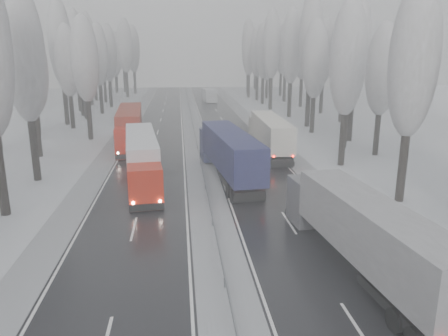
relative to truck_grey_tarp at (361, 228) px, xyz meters
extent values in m
cube|color=black|center=(-2.04, 24.94, -2.41)|extent=(7.50, 200.00, 0.03)
cube|color=black|center=(-12.54, 24.94, -2.41)|extent=(7.50, 200.00, 0.03)
cube|color=#A6A9AE|center=(-7.29, 24.94, -2.40)|extent=(3.00, 200.00, 0.04)
cube|color=#A6A9AE|center=(2.91, 24.94, -2.40)|extent=(2.40, 200.00, 0.04)
cube|color=#A6A9AE|center=(-17.49, 24.94, -2.40)|extent=(2.40, 200.00, 0.04)
cube|color=slate|center=(-7.29, 24.94, -1.82)|extent=(0.06, 200.00, 0.32)
cube|color=slate|center=(-7.29, 22.94, -2.12)|extent=(0.12, 0.12, 0.60)
cube|color=slate|center=(-7.29, 54.94, -2.12)|extent=(0.12, 0.12, 0.60)
cylinder|color=black|center=(7.75, 10.61, 0.38)|extent=(0.68, 0.68, 5.60)
ellipsoid|color=gray|center=(7.75, 10.61, 8.38)|extent=(3.60, 3.60, 11.45)
cylinder|color=black|center=(7.22, 21.98, 0.39)|extent=(0.68, 0.68, 5.62)
ellipsoid|color=gray|center=(7.22, 21.98, 8.42)|extent=(3.60, 3.60, 11.48)
cylinder|color=black|center=(12.73, 25.98, 0.05)|extent=(0.64, 0.64, 4.94)
ellipsoid|color=gray|center=(12.73, 25.98, 7.10)|extent=(3.60, 3.60, 10.09)
cylinder|color=black|center=(10.61, 30.11, 0.24)|extent=(0.66, 0.66, 5.32)
ellipsoid|color=gray|center=(10.61, 30.11, 7.85)|extent=(3.60, 3.60, 10.88)
cylinder|color=black|center=(12.84, 34.11, 0.73)|extent=(0.72, 0.72, 6.31)
ellipsoid|color=gray|center=(12.84, 34.11, 9.75)|extent=(3.60, 3.60, 12.90)
cylinder|color=black|center=(9.73, 40.55, 0.27)|extent=(0.67, 0.67, 5.38)
ellipsoid|color=gray|center=(9.73, 40.55, 7.95)|extent=(3.60, 3.60, 10.98)
cylinder|color=black|center=(16.02, 44.55, -0.13)|extent=(0.62, 0.62, 4.59)
ellipsoid|color=gray|center=(16.02, 44.55, 6.44)|extent=(3.60, 3.60, 9.39)
cylinder|color=black|center=(10.61, 45.96, 1.05)|extent=(0.76, 0.76, 6.95)
ellipsoid|color=gray|center=(10.61, 45.96, 10.97)|extent=(3.60, 3.60, 14.19)
cylinder|color=black|center=(17.53, 49.96, 0.87)|extent=(0.74, 0.74, 6.59)
ellipsoid|color=gray|center=(17.53, 49.96, 10.29)|extent=(3.60, 3.60, 13.46)
cylinder|color=black|center=(10.28, 56.22, 0.76)|extent=(0.72, 0.72, 6.37)
ellipsoid|color=gray|center=(10.28, 56.22, 9.86)|extent=(3.60, 3.60, 13.01)
cylinder|color=black|center=(17.43, 60.22, 0.56)|extent=(0.70, 0.70, 5.97)
ellipsoid|color=gray|center=(17.43, 60.22, 9.09)|extent=(3.60, 3.60, 12.20)
cylinder|color=black|center=(9.05, 66.90, 0.90)|extent=(0.74, 0.74, 6.65)
ellipsoid|color=gray|center=(9.05, 66.90, 10.41)|extent=(3.60, 3.60, 13.59)
cylinder|color=black|center=(16.42, 70.90, 0.65)|extent=(0.71, 0.71, 6.14)
ellipsoid|color=gray|center=(16.42, 70.90, 9.41)|extent=(3.60, 3.60, 12.54)
cylinder|color=black|center=(9.28, 76.65, 0.60)|extent=(0.71, 0.71, 6.05)
ellipsoid|color=gray|center=(9.28, 76.65, 9.25)|extent=(3.60, 3.60, 12.37)
cylinder|color=black|center=(15.19, 80.65, 0.73)|extent=(0.72, 0.72, 6.30)
ellipsoid|color=gray|center=(15.19, 80.65, 9.72)|extent=(3.60, 3.60, 12.87)
cylinder|color=black|center=(9.34, 84.16, 0.51)|extent=(0.70, 0.70, 5.88)
ellipsoid|color=gray|center=(9.34, 84.16, 8.91)|extent=(3.60, 3.60, 12.00)
cylinder|color=black|center=(12.48, 88.16, 0.01)|extent=(0.64, 0.64, 4.86)
ellipsoid|color=gray|center=(12.48, 88.16, 6.94)|extent=(3.60, 3.60, 9.92)
cylinder|color=black|center=(8.44, 91.26, 0.57)|extent=(0.70, 0.70, 5.98)
ellipsoid|color=gray|center=(8.44, 91.26, 9.10)|extent=(3.60, 3.60, 12.21)
cylinder|color=black|center=(17.66, 95.26, 0.67)|extent=(0.71, 0.71, 6.19)
ellipsoid|color=gray|center=(17.66, 95.26, 9.51)|extent=(3.60, 3.60, 12.64)
cylinder|color=black|center=(9.75, 101.10, 1.01)|extent=(0.75, 0.75, 6.86)
ellipsoid|color=gray|center=(9.75, 101.10, 10.80)|extent=(3.60, 3.60, 14.01)
cylinder|color=black|center=(16.73, 105.10, 0.35)|extent=(0.68, 0.68, 5.55)
ellipsoid|color=gray|center=(16.73, 105.10, 8.28)|extent=(3.60, 3.60, 11.33)
cylinder|color=black|center=(11.44, 111.67, 0.62)|extent=(0.71, 0.71, 6.09)
ellipsoid|color=gray|center=(11.44, 111.67, 9.33)|extent=(3.60, 3.60, 12.45)
cylinder|color=black|center=(14.26, 115.67, 0.32)|extent=(0.67, 0.67, 5.49)
ellipsoid|color=gray|center=(14.26, 115.67, 8.16)|extent=(3.60, 3.60, 11.21)
cylinder|color=black|center=(-22.00, 10.65, 0.65)|extent=(0.71, 0.71, 6.14)
cylinder|color=black|center=(-22.41, 19.51, 0.49)|extent=(0.69, 0.69, 5.83)
ellipsoid|color=gray|center=(-22.41, 19.51, 8.83)|extent=(3.60, 3.60, 11.92)
cylinder|color=black|center=(-25.04, 29.14, 0.09)|extent=(0.65, 0.65, 5.03)
ellipsoid|color=gray|center=(-25.04, 29.14, 7.28)|extent=(3.60, 3.60, 10.28)
cylinder|color=black|center=(-21.23, 38.67, 0.30)|extent=(0.67, 0.67, 5.44)
ellipsoid|color=gray|center=(-21.23, 38.67, 8.06)|extent=(3.60, 3.60, 11.11)
cylinder|color=black|center=(-29.14, 42.67, 0.44)|extent=(0.69, 0.69, 5.72)
ellipsoid|color=gray|center=(-29.14, 42.67, 8.61)|extent=(3.60, 3.60, 11.69)
cylinder|color=black|center=(-25.55, 47.66, 0.19)|extent=(0.66, 0.66, 5.23)
ellipsoid|color=gray|center=(-25.55, 47.66, 7.66)|extent=(3.60, 3.60, 10.68)
cylinder|color=black|center=(-27.34, 51.66, 0.88)|extent=(0.74, 0.74, 6.60)
ellipsoid|color=gray|center=(-27.34, 51.66, 10.31)|extent=(3.60, 3.60, 13.49)
cylinder|color=black|center=(-25.44, 57.29, 0.16)|extent=(0.65, 0.65, 5.16)
ellipsoid|color=gray|center=(-25.44, 57.29, 7.53)|extent=(3.60, 3.60, 10.54)
cylinder|color=black|center=(-26.83, 61.29, 0.47)|extent=(0.69, 0.69, 5.79)
ellipsoid|color=gray|center=(-26.83, 61.29, 8.75)|extent=(3.60, 3.60, 11.84)
cylinder|color=black|center=(-23.87, 64.06, 0.40)|extent=(0.68, 0.68, 5.64)
ellipsoid|color=gray|center=(-23.87, 64.06, 8.46)|extent=(3.60, 3.60, 11.53)
cylinder|color=black|center=(-28.71, 68.06, 0.86)|extent=(0.73, 0.73, 6.56)
ellipsoid|color=gray|center=(-28.71, 68.06, 10.22)|extent=(3.60, 3.60, 13.40)
cylinder|color=black|center=(-23.61, 74.13, 0.47)|extent=(0.69, 0.69, 5.79)
ellipsoid|color=gray|center=(-23.61, 74.13, 8.75)|extent=(3.60, 3.60, 11.84)
cylinder|color=black|center=(-28.37, 78.13, 0.90)|extent=(0.74, 0.74, 6.65)
ellipsoid|color=gray|center=(-28.37, 78.13, 10.40)|extent=(3.60, 3.60, 13.58)
cylinder|color=black|center=(-26.22, 83.48, 0.14)|extent=(0.65, 0.65, 5.12)
ellipsoid|color=gray|center=(-26.22, 83.48, 7.45)|extent=(3.60, 3.60, 10.46)
cylinder|color=black|center=(-29.10, 87.48, 0.50)|extent=(0.69, 0.69, 5.84)
ellipsoid|color=gray|center=(-29.10, 87.48, 8.83)|extent=(3.60, 3.60, 11.92)
cylinder|color=black|center=(-22.36, 94.27, 0.91)|extent=(0.74, 0.74, 6.67)
ellipsoid|color=gray|center=(-22.36, 94.27, 10.45)|extent=(3.60, 3.60, 13.63)
cylinder|color=black|center=(-31.49, 98.27, 0.73)|extent=(0.72, 0.72, 6.31)
ellipsoid|color=gray|center=(-31.49, 98.27, 9.74)|extent=(3.60, 3.60, 12.88)
cylinder|color=black|center=(-21.34, 103.66, 0.72)|extent=(0.72, 0.72, 6.29)
ellipsoid|color=gray|center=(-21.34, 103.66, 9.70)|extent=(3.60, 3.60, 12.84)
cylinder|color=black|center=(-26.95, 107.66, 0.01)|extent=(0.64, 0.64, 4.86)
ellipsoid|color=gray|center=(-26.95, 107.66, 6.94)|extent=(3.60, 3.60, 9.92)
cylinder|color=black|center=(-24.85, 110.25, 0.89)|extent=(0.74, 0.74, 6.63)
ellipsoid|color=gray|center=(-24.85, 110.25, 10.36)|extent=(3.60, 3.60, 13.54)
cylinder|color=black|center=(-27.62, 114.25, 0.47)|extent=(0.69, 0.69, 5.79)
ellipsoid|color=gray|center=(-27.62, 114.25, 8.73)|extent=(3.60, 3.60, 11.82)
cube|color=#4E4F53|center=(-0.67, 6.75, -0.75)|extent=(2.78, 2.87, 3.04)
cube|color=black|center=(-0.80, 8.00, -0.04)|extent=(2.33, 0.33, 1.01)
cube|color=black|center=(-0.81, 8.11, -1.97)|extent=(2.53, 0.40, 0.51)
cube|color=slate|center=(0.11, -1.11, 0.31)|extent=(3.88, 13.35, 2.83)
cube|color=black|center=(0.47, -4.74, -1.66)|extent=(2.77, 5.76, 0.46)
cylinder|color=black|center=(-1.65, 5.83, -1.90)|extent=(0.46, 1.08, 1.05)
cylinder|color=black|center=(0.46, 6.05, -1.90)|extent=(0.46, 1.08, 1.05)
cylinder|color=black|center=(-0.54, -5.25, -1.90)|extent=(0.46, 1.08, 1.05)
cylinder|color=black|center=(1.57, -5.04, -1.90)|extent=(0.46, 1.08, 1.05)
sphere|color=white|center=(-1.77, 8.04, -1.56)|extent=(0.22, 0.22, 0.22)
sphere|color=white|center=(0.14, 8.23, -1.56)|extent=(0.22, 0.22, 0.22)
cube|color=navy|center=(-5.78, 25.63, -0.63)|extent=(3.02, 3.11, 3.27)
cube|color=black|center=(-5.92, 26.99, 0.14)|extent=(2.50, 0.38, 1.09)
cube|color=black|center=(-5.94, 27.09, -1.93)|extent=(2.73, 0.46, 0.54)
cube|color=#17163E|center=(-4.85, 17.19, 0.52)|extent=(4.31, 14.38, 3.05)
cube|color=black|center=(-4.06, 10.09, -1.82)|extent=(2.50, 0.40, 0.49)
cube|color=black|center=(-4.42, 13.29, -1.61)|extent=(3.04, 6.22, 0.49)
cube|color=black|center=(-4.13, 10.69, -2.04)|extent=(2.50, 0.34, 0.65)
cylinder|color=black|center=(-6.82, 24.64, -1.86)|extent=(0.50, 1.17, 1.13)
cylinder|color=black|center=(-4.54, 24.89, -1.86)|extent=(0.50, 1.17, 1.13)
cylinder|color=black|center=(-5.51, 12.73, -1.86)|extent=(0.50, 1.17, 1.13)
cylinder|color=black|center=(-3.23, 12.98, -1.86)|extent=(0.50, 1.17, 1.13)
cylinder|color=black|center=(-5.35, 11.32, -1.86)|extent=(0.50, 1.17, 1.13)
cylinder|color=black|center=(-3.08, 11.57, -1.86)|extent=(0.50, 1.17, 1.13)
sphere|color=#FF0C05|center=(-5.08, 9.90, -0.95)|extent=(0.22, 0.22, 0.22)
sphere|color=#FF0C05|center=(-3.03, 10.13, -0.95)|extent=(0.22, 0.22, 0.22)
sphere|color=white|center=(-6.97, 27.01, -1.50)|extent=(0.24, 0.24, 0.24)
sphere|color=white|center=(-4.91, 27.24, -1.50)|extent=(0.24, 0.24, 0.24)
cube|color=#ABA897|center=(1.02, 35.15, -0.75)|extent=(2.58, 2.68, 3.04)
cube|color=black|center=(1.05, 36.42, -0.04)|extent=(2.34, 0.14, 1.01)
cube|color=black|center=(1.05, 36.52, -1.97)|extent=(2.54, 0.19, 0.51)
cube|color=silver|center=(0.89, 27.24, 0.32)|extent=(2.81, 13.23, 2.84)
cube|color=black|center=(0.78, 20.59, -1.86)|extent=(2.34, 0.16, 0.46)
cube|color=black|center=(0.83, 23.58, -1.66)|extent=(2.33, 5.62, 0.46)
cube|color=black|center=(0.79, 21.15, -2.07)|extent=(2.33, 0.10, 0.61)
cylinder|color=black|center=(-0.05, 34.36, -1.90)|extent=(0.37, 1.06, 1.06)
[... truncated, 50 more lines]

